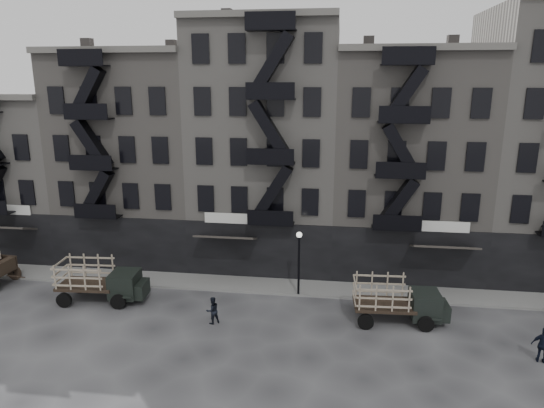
# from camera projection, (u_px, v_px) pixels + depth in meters

# --- Properties ---
(ground) EXTENTS (140.00, 140.00, 0.00)m
(ground) POSITION_uv_depth(u_px,v_px,m) (244.00, 312.00, 28.74)
(ground) COLOR #38383A
(ground) RESTS_ON ground
(sidewalk) EXTENTS (55.00, 2.50, 0.15)m
(sidewalk) POSITION_uv_depth(u_px,v_px,m) (255.00, 285.00, 32.32)
(sidewalk) COLOR slate
(sidewalk) RESTS_ON ground
(building_west) EXTENTS (10.00, 11.35, 13.20)m
(building_west) POSITION_uv_depth(u_px,v_px,m) (24.00, 172.00, 39.26)
(building_west) COLOR gray
(building_west) RESTS_ON ground
(building_midwest) EXTENTS (10.00, 11.35, 16.20)m
(building_midwest) POSITION_uv_depth(u_px,v_px,m) (140.00, 157.00, 37.56)
(building_midwest) COLOR slate
(building_midwest) RESTS_ON ground
(building_center) EXTENTS (10.00, 11.35, 18.20)m
(building_center) POSITION_uv_depth(u_px,v_px,m) (268.00, 146.00, 35.99)
(building_center) COLOR gray
(building_center) RESTS_ON ground
(building_mideast) EXTENTS (10.00, 11.35, 16.20)m
(building_mideast) POSITION_uv_depth(u_px,v_px,m) (405.00, 163.00, 34.93)
(building_mideast) COLOR slate
(building_mideast) RESTS_ON ground
(lamp_post) EXTENTS (0.36, 0.36, 4.28)m
(lamp_post) POSITION_uv_depth(u_px,v_px,m) (299.00, 255.00, 30.13)
(lamp_post) COLOR black
(lamp_post) RESTS_ON ground
(stake_truck_west) EXTENTS (5.49, 2.54, 2.69)m
(stake_truck_west) POSITION_uv_depth(u_px,v_px,m) (100.00, 278.00, 29.81)
(stake_truck_west) COLOR black
(stake_truck_west) RESTS_ON ground
(stake_truck_east) EXTENTS (5.31, 2.41, 2.61)m
(stake_truck_east) POSITION_uv_depth(u_px,v_px,m) (397.00, 298.00, 27.22)
(stake_truck_east) COLOR black
(stake_truck_east) RESTS_ON ground
(pedestrian_mid) EXTENTS (0.98, 0.95, 1.59)m
(pedestrian_mid) POSITION_uv_depth(u_px,v_px,m) (213.00, 310.00, 27.24)
(pedestrian_mid) COLOR black
(pedestrian_mid) RESTS_ON ground
(policeman) EXTENTS (1.15, 0.70, 1.83)m
(policeman) POSITION_uv_depth(u_px,v_px,m) (543.00, 345.00, 23.47)
(policeman) COLOR black
(policeman) RESTS_ON ground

